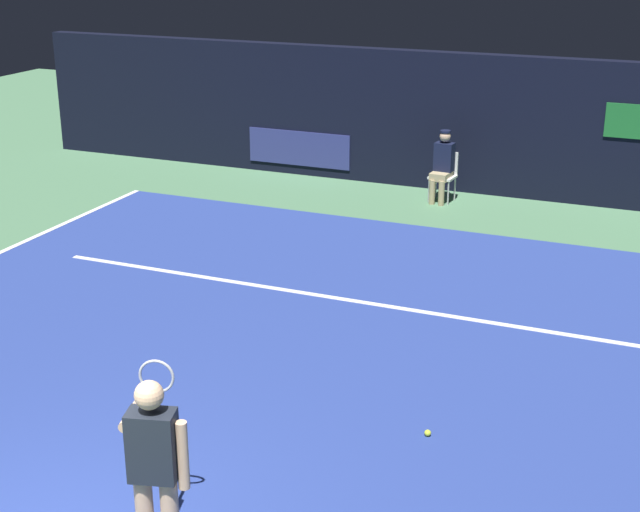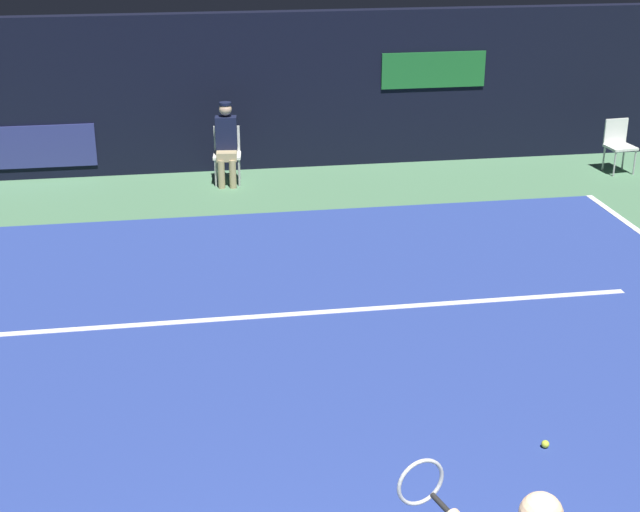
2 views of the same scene
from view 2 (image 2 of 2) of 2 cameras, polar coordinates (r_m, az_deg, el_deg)
name	(u,v)px [view 2 (image 2 of 2)]	position (r m, az deg, el deg)	size (l,w,h in m)	color
ground_plane	(278,405)	(8.77, -2.56, -9.09)	(35.08, 35.08, 0.00)	#4C7A56
court_surface	(278,404)	(8.77, -2.56, -9.05)	(11.15, 10.88, 0.01)	navy
line_service	(258,317)	(10.44, -3.83, -3.72)	(8.70, 0.10, 0.01)	white
back_wall	(219,93)	(15.77, -6.19, 9.89)	(18.08, 0.33, 2.60)	black
line_judge_on_chair	(226,142)	(15.04, -5.74, 6.94)	(0.48, 0.56, 1.32)	white
courtside_chair_near	(619,142)	(16.46, 17.81, 6.63)	(0.48, 0.45, 0.88)	white
tennis_ball	(545,444)	(8.35, 13.62, -11.12)	(0.07, 0.07, 0.07)	#CCE033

